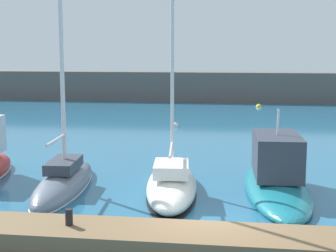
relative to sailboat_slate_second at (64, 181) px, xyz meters
name	(u,v)px	position (x,y,z in m)	size (l,w,h in m)	color
ground_plane	(209,232)	(5.62, -3.79, -0.33)	(120.00, 120.00, 0.00)	#236084
dock_pier	(206,242)	(5.62, -5.23, -0.05)	(26.07, 1.76, 0.54)	brown
breakwater_seawall	(231,87)	(5.62, 33.28, 1.12)	(108.00, 2.85, 2.89)	#5B5651
sailboat_slate_second	(64,181)	(0.00, 0.00, 0.00)	(2.04, 6.61, 11.67)	slate
sailboat_ivory_third	(172,184)	(4.05, -0.09, 0.05)	(2.41, 6.33, 9.72)	silver
motorboat_teal_fourth	(276,176)	(7.81, 0.89, 0.23)	(2.56, 8.15, 3.31)	#19707F
mooring_buoy_yellow	(259,107)	(8.20, 28.50, -0.33)	(0.54, 0.54, 0.54)	yellow
mooring_buoy_white	(175,126)	(2.15, 15.90, -0.33)	(0.55, 0.55, 0.55)	white
mooring_buoy_red	(267,138)	(8.10, 12.31, -0.33)	(0.80, 0.80, 0.80)	red
dock_bollard	(69,217)	(1.99, -5.23, 0.44)	(0.20, 0.20, 0.44)	black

